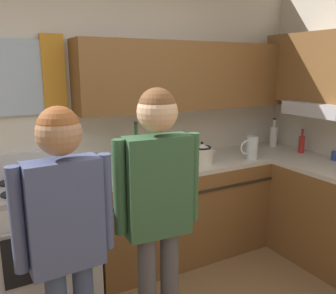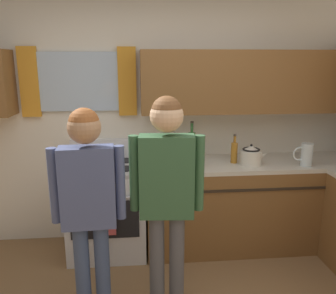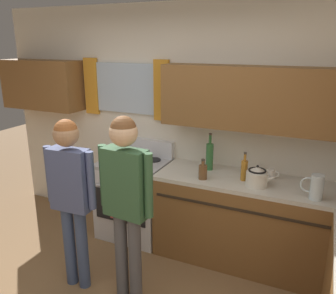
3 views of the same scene
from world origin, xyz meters
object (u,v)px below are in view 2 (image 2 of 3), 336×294
object	(u,v)px
water_pitcher	(306,155)
bottle_wine_green	(192,145)
adult_in_plaid	(167,185)
bottle_oil_amber	(234,152)
stovetop_kettle	(251,155)
stove_oven	(107,207)
mug_ceramic_white	(252,153)
adult_left	(88,196)
bottle_squat_brown	(199,160)

from	to	relation	value
water_pitcher	bottle_wine_green	bearing A→B (deg)	163.54
adult_in_plaid	bottle_oil_amber	bearing A→B (deg)	51.91
bottle_wine_green	stovetop_kettle	size ratio (longest dim) A/B	1.44
stovetop_kettle	bottle_oil_amber	bearing A→B (deg)	147.96
stove_oven	water_pitcher	xyz separation A→B (m)	(1.90, -0.19, 0.54)
mug_ceramic_white	stove_oven	bearing A→B (deg)	-174.93
bottle_oil_amber	adult_in_plaid	world-z (taller)	adult_in_plaid
bottle_oil_amber	adult_left	bearing A→B (deg)	-142.02
water_pitcher	adult_in_plaid	world-z (taller)	adult_in_plaid
stove_oven	water_pitcher	world-z (taller)	water_pitcher
water_pitcher	adult_in_plaid	xyz separation A→B (m)	(-1.40, -0.79, 0.03)
bottle_oil_amber	stove_oven	bearing A→B (deg)	178.70
mug_ceramic_white	adult_left	distance (m)	1.91
stove_oven	stovetop_kettle	xyz separation A→B (m)	(1.39, -0.12, 0.53)
bottle_squat_brown	mug_ceramic_white	distance (m)	0.68
bottle_squat_brown	stovetop_kettle	bearing A→B (deg)	5.09
stove_oven	water_pitcher	size ratio (longest dim) A/B	5.00
mug_ceramic_white	stovetop_kettle	bearing A→B (deg)	-110.47
bottle_oil_amber	adult_in_plaid	distance (m)	1.22
stove_oven	bottle_squat_brown	size ratio (longest dim) A/B	5.37
mug_ceramic_white	bottle_wine_green	bearing A→B (deg)	-178.58
water_pitcher	mug_ceramic_white	bearing A→B (deg)	142.02
stovetop_kettle	stove_oven	bearing A→B (deg)	175.21
bottle_oil_amber	adult_left	distance (m)	1.63
water_pitcher	bottle_oil_amber	bearing A→B (deg)	165.75
water_pitcher	adult_left	bearing A→B (deg)	-156.64
stove_oven	bottle_squat_brown	world-z (taller)	bottle_squat_brown
stove_oven	stovetop_kettle	size ratio (longest dim) A/B	4.02
mug_ceramic_white	stovetop_kettle	world-z (taller)	stovetop_kettle
stove_oven	mug_ceramic_white	size ratio (longest dim) A/B	8.76
water_pitcher	adult_in_plaid	distance (m)	1.61
bottle_wine_green	bottle_oil_amber	world-z (taller)	bottle_wine_green
stove_oven	adult_left	size ratio (longest dim) A/B	0.69
bottle_wine_green	adult_left	bearing A→B (deg)	-127.62
stove_oven	adult_in_plaid	size ratio (longest dim) A/B	0.66
bottle_wine_green	adult_in_plaid	xyz separation A→B (m)	(-0.35, -1.10, -0.01)
bottle_oil_amber	water_pitcher	xyz separation A→B (m)	(0.65, -0.17, 0.00)
adult_left	bottle_wine_green	bearing A→B (deg)	52.38
adult_in_plaid	stove_oven	bearing A→B (deg)	116.99
stove_oven	bottle_oil_amber	size ratio (longest dim) A/B	3.85
stovetop_kettle	adult_left	distance (m)	1.69
water_pitcher	stove_oven	bearing A→B (deg)	174.18
bottle_squat_brown	water_pitcher	size ratio (longest dim) A/B	0.93
stove_oven	adult_in_plaid	world-z (taller)	adult_in_plaid
bottle_squat_brown	stovetop_kettle	world-z (taller)	stovetop_kettle
water_pitcher	stovetop_kettle	bearing A→B (deg)	171.40
bottle_oil_amber	adult_in_plaid	xyz separation A→B (m)	(-0.75, -0.96, 0.03)
water_pitcher	adult_left	xyz separation A→B (m)	(-1.93, -0.83, -0.01)
mug_ceramic_white	adult_in_plaid	size ratio (longest dim) A/B	0.08
stove_oven	bottle_oil_amber	bearing A→B (deg)	-1.30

